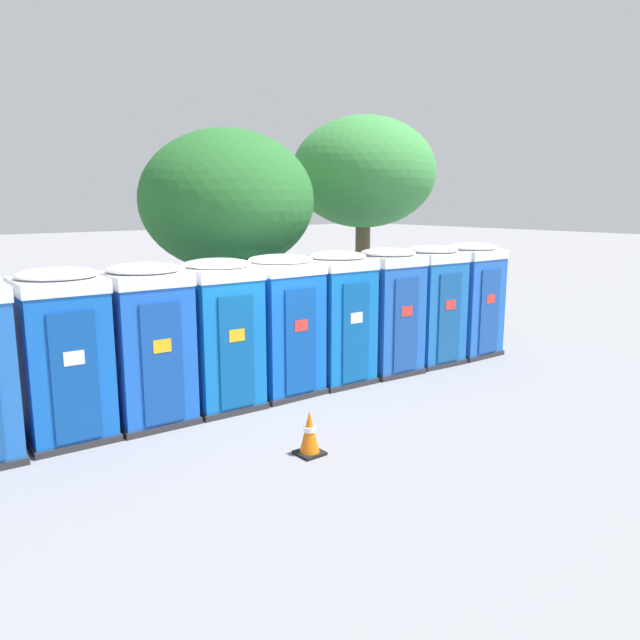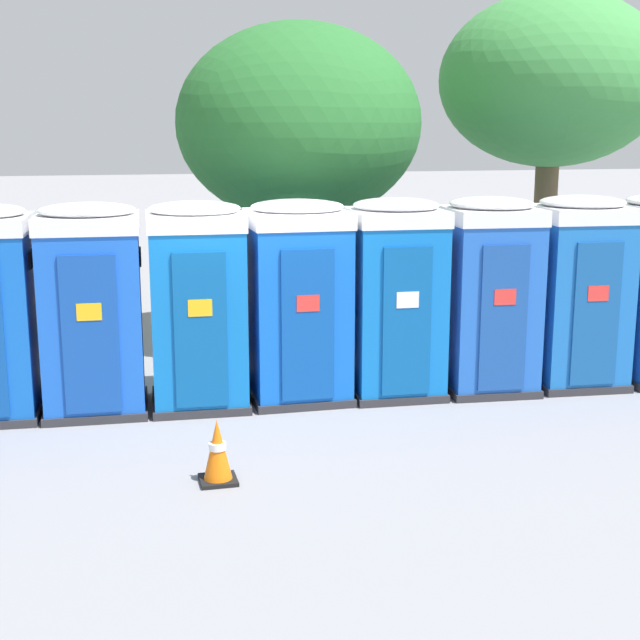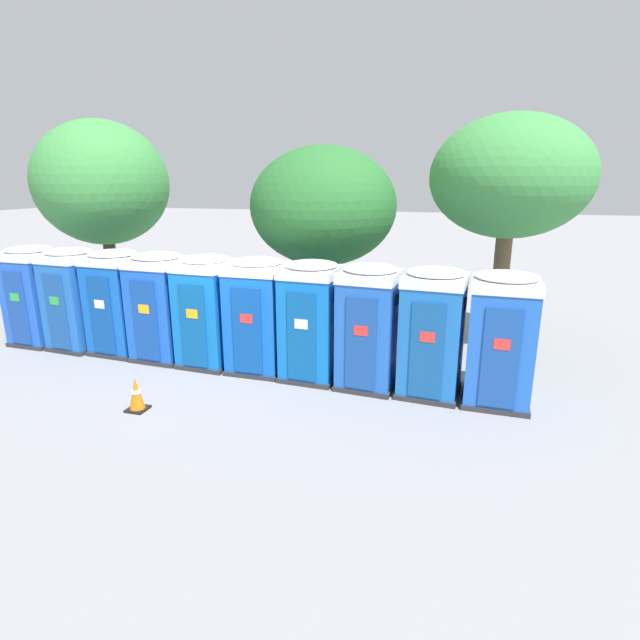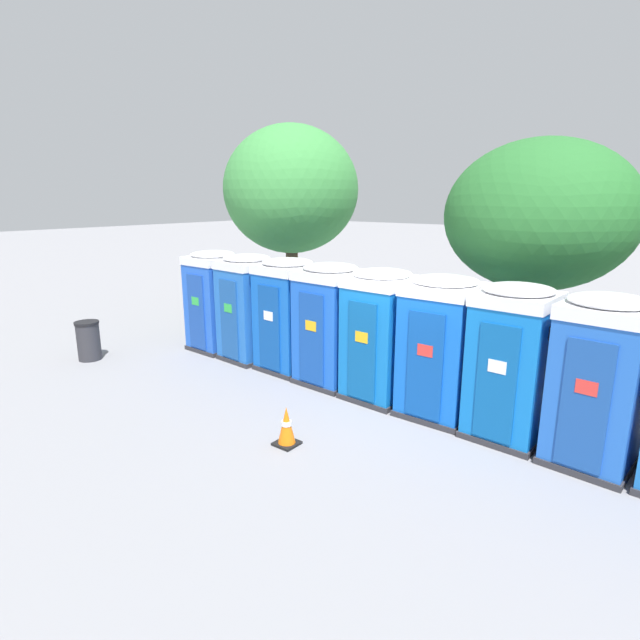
# 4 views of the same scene
# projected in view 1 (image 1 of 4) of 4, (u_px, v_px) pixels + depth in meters

# --- Properties ---
(ground_plane) EXTENTS (120.00, 120.00, 0.00)m
(ground_plane) POSITION_uv_depth(u_px,v_px,m) (247.00, 396.00, 11.27)
(ground_plane) COLOR gray
(portapotty_2) EXTENTS (1.28, 1.27, 2.54)m
(portapotty_2) POSITION_uv_depth(u_px,v_px,m) (63.00, 354.00, 9.04)
(portapotty_2) COLOR #2D2D33
(portapotty_2) RESTS_ON ground
(portapotty_3) EXTENTS (1.27, 1.26, 2.54)m
(portapotty_3) POSITION_uv_depth(u_px,v_px,m) (148.00, 343.00, 9.75)
(portapotty_3) COLOR #2D2D33
(portapotty_3) RESTS_ON ground
(portapotty_4) EXTENTS (1.24, 1.26, 2.54)m
(portapotty_4) POSITION_uv_depth(u_px,v_px,m) (220.00, 333.00, 10.47)
(portapotty_4) COLOR #2D2D33
(portapotty_4) RESTS_ON ground
(portapotty_5) EXTENTS (1.25, 1.21, 2.54)m
(portapotty_5) POSITION_uv_depth(u_px,v_px,m) (282.00, 324.00, 11.23)
(portapotty_5) COLOR #2D2D33
(portapotty_5) RESTS_ON ground
(portapotty_6) EXTENTS (1.23, 1.26, 2.54)m
(portapotty_6) POSITION_uv_depth(u_px,v_px,m) (337.00, 317.00, 11.95)
(portapotty_6) COLOR #2D2D33
(portapotty_6) RESTS_ON ground
(portapotty_7) EXTENTS (1.25, 1.29, 2.54)m
(portapotty_7) POSITION_uv_depth(u_px,v_px,m) (387.00, 310.00, 12.65)
(portapotty_7) COLOR #2D2D33
(portapotty_7) RESTS_ON ground
(portapotty_8) EXTENTS (1.27, 1.29, 2.54)m
(portapotty_8) POSITION_uv_depth(u_px,v_px,m) (430.00, 304.00, 13.38)
(portapotty_8) COLOR #2D2D33
(portapotty_8) RESTS_ON ground
(portapotty_9) EXTENTS (1.25, 1.23, 2.54)m
(portapotty_9) POSITION_uv_depth(u_px,v_px,m) (469.00, 299.00, 14.11)
(portapotty_9) COLOR #2D2D33
(portapotty_9) RESTS_ON ground
(street_tree_0) EXTENTS (3.80, 3.80, 5.65)m
(street_tree_0) POSITION_uv_depth(u_px,v_px,m) (364.00, 173.00, 16.46)
(street_tree_0) COLOR brown
(street_tree_0) RESTS_ON ground
(street_tree_2) EXTENTS (3.75, 3.75, 4.98)m
(street_tree_2) POSITION_uv_depth(u_px,v_px,m) (227.00, 201.00, 13.42)
(street_tree_2) COLOR brown
(street_tree_2) RESTS_ON ground
(traffic_cone) EXTENTS (0.36, 0.36, 0.64)m
(traffic_cone) POSITION_uv_depth(u_px,v_px,m) (310.00, 433.00, 8.63)
(traffic_cone) COLOR black
(traffic_cone) RESTS_ON ground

